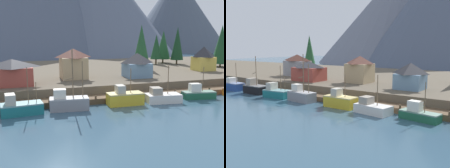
# 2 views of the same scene
# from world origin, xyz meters

# --- Properties ---
(ground_plane) EXTENTS (400.00, 400.00, 1.00)m
(ground_plane) POSITION_xyz_m (0.00, 20.00, -0.50)
(ground_plane) COLOR #335166
(dock) EXTENTS (80.00, 4.00, 1.60)m
(dock) POSITION_xyz_m (0.00, 1.99, 0.50)
(dock) COLOR brown
(dock) RESTS_ON ground_plane
(shoreline_bank) EXTENTS (400.00, 56.00, 2.50)m
(shoreline_bank) POSITION_xyz_m (0.00, 32.00, 1.25)
(shoreline_bank) COLOR brown
(shoreline_bank) RESTS_ON ground_plane
(mountain_far_ridge) EXTENTS (82.18, 82.18, 58.79)m
(mountain_far_ridge) POSITION_xyz_m (101.67, 148.26, 29.39)
(mountain_far_ridge) COLOR #475160
(mountain_far_ridge) RESTS_ON ground_plane
(fishing_boat_teal) EXTENTS (6.47, 3.71, 7.32)m
(fishing_boat_teal) POSITION_xyz_m (-16.62, -2.04, 1.12)
(fishing_boat_teal) COLOR #196B70
(fishing_boat_teal) RESTS_ON ground_plane
(fishing_boat_grey) EXTENTS (6.52, 3.43, 9.90)m
(fishing_boat_grey) POSITION_xyz_m (-9.17, -1.84, 1.27)
(fishing_boat_grey) COLOR gray
(fishing_boat_grey) RESTS_ON ground_plane
(fishing_boat_yellow) EXTENTS (6.33, 2.97, 6.40)m
(fishing_boat_yellow) POSITION_xyz_m (0.76, -1.62, 1.25)
(fishing_boat_yellow) COLOR gold
(fishing_boat_yellow) RESTS_ON ground_plane
(fishing_boat_white) EXTENTS (6.62, 3.96, 6.74)m
(fishing_boat_white) POSITION_xyz_m (7.90, -2.13, 0.98)
(fishing_boat_white) COLOR silver
(fishing_boat_white) RESTS_ON ground_plane
(fishing_boat_green) EXTENTS (6.52, 3.14, 6.11)m
(fishing_boat_green) POSITION_xyz_m (15.90, -1.67, 1.01)
(fishing_boat_green) COLOR #1E5B3D
(fishing_boat_green) RESTS_ON ground_plane
(house_yellow) EXTENTS (5.27, 4.80, 6.50)m
(house_yellow) POSITION_xyz_m (31.14, 17.31, 5.83)
(house_yellow) COLOR gold
(house_yellow) RESTS_ON shoreline_bank
(house_blue) EXTENTS (5.87, 5.64, 5.57)m
(house_blue) POSITION_xyz_m (9.07, 12.11, 5.35)
(house_blue) COLOR #6689A8
(house_blue) RESTS_ON shoreline_bank
(house_tan) EXTENTS (5.86, 5.98, 6.65)m
(house_tan) POSITION_xyz_m (-5.10, 14.94, 5.89)
(house_tan) COLOR tan
(house_tan) RESTS_ON shoreline_bank
(house_red) EXTENTS (7.96, 6.13, 5.09)m
(house_red) POSITION_xyz_m (-17.85, 10.22, 5.10)
(house_red) COLOR #9E4238
(house_red) RESTS_ON shoreline_bank
(conifer_near_left) EXTENTS (4.21, 4.21, 12.22)m
(conifer_near_left) POSITION_xyz_m (33.28, 34.22, 9.32)
(conifer_near_left) COLOR #4C3823
(conifer_near_left) RESTS_ON shoreline_bank
(conifer_near_right) EXTENTS (4.97, 4.97, 11.03)m
(conifer_near_right) POSITION_xyz_m (30.94, 39.38, 8.68)
(conifer_near_right) COLOR #4C3823
(conifer_near_right) RESTS_ON shoreline_bank
(conifer_mid_left) EXTENTS (4.84, 4.84, 12.46)m
(conifer_mid_left) POSITION_xyz_m (16.87, 26.83, 9.34)
(conifer_mid_left) COLOR #4C3823
(conifer_mid_left) RESTS_ON shoreline_bank
(conifer_mid_right) EXTENTS (3.81, 3.81, 9.75)m
(conifer_mid_right) POSITION_xyz_m (26.54, 36.13, 8.22)
(conifer_mid_right) COLOR #4C3823
(conifer_mid_right) RESTS_ON shoreline_bank
(conifer_back_left) EXTENTS (5.42, 5.42, 12.60)m
(conifer_back_left) POSITION_xyz_m (41.55, 22.91, 9.32)
(conifer_back_left) COLOR #4C3823
(conifer_back_left) RESTS_ON shoreline_bank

